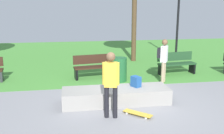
{
  "coord_description": "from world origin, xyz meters",
  "views": [
    {
      "loc": [
        -1.59,
        -7.08,
        2.82
      ],
      "look_at": [
        -0.29,
        0.85,
        0.93
      ],
      "focal_mm": 41.75,
      "sensor_mm": 36.0,
      "label": 1
    }
  ],
  "objects_px": {
    "park_bench_center_lawn": "(94,66)",
    "lamp_post": "(179,5)",
    "concrete_ledge": "(116,96)",
    "pedestrian_with_backpack": "(163,57)",
    "skateboard_by_ledge": "(138,113)",
    "backpack_on_ledge": "(136,82)",
    "park_bench_far_right": "(176,63)",
    "trash_bin": "(119,69)",
    "skater_performing_trick": "(111,80)"
  },
  "relations": [
    {
      "from": "park_bench_center_lawn",
      "to": "pedestrian_with_backpack",
      "type": "xyz_separation_m",
      "value": [
        2.49,
        -1.09,
        0.5
      ]
    },
    {
      "from": "concrete_ledge",
      "to": "park_bench_center_lawn",
      "type": "distance_m",
      "value": 2.95
    },
    {
      "from": "concrete_ledge",
      "to": "trash_bin",
      "type": "height_order",
      "value": "trash_bin"
    },
    {
      "from": "skater_performing_trick",
      "to": "pedestrian_with_backpack",
      "type": "distance_m",
      "value": 3.71
    },
    {
      "from": "skater_performing_trick",
      "to": "concrete_ledge",
      "type": "bearing_deg",
      "value": 72.46
    },
    {
      "from": "concrete_ledge",
      "to": "skater_performing_trick",
      "type": "distance_m",
      "value": 1.3
    },
    {
      "from": "backpack_on_ledge",
      "to": "skater_performing_trick",
      "type": "height_order",
      "value": "skater_performing_trick"
    },
    {
      "from": "concrete_ledge",
      "to": "trash_bin",
      "type": "distance_m",
      "value": 2.35
    },
    {
      "from": "skater_performing_trick",
      "to": "backpack_on_ledge",
      "type": "bearing_deg",
      "value": 49.1
    },
    {
      "from": "skater_performing_trick",
      "to": "park_bench_center_lawn",
      "type": "xyz_separation_m",
      "value": [
        -0.07,
        3.91,
        -0.52
      ]
    },
    {
      "from": "skateboard_by_ledge",
      "to": "pedestrian_with_backpack",
      "type": "height_order",
      "value": "pedestrian_with_backpack"
    },
    {
      "from": "skateboard_by_ledge",
      "to": "park_bench_center_lawn",
      "type": "distance_m",
      "value": 4.02
    },
    {
      "from": "concrete_ledge",
      "to": "park_bench_center_lawn",
      "type": "xyz_separation_m",
      "value": [
        -0.38,
        2.91,
        0.26
      ]
    },
    {
      "from": "skateboard_by_ledge",
      "to": "backpack_on_ledge",
      "type": "bearing_deg",
      "value": 78.48
    },
    {
      "from": "skater_performing_trick",
      "to": "pedestrian_with_backpack",
      "type": "height_order",
      "value": "skater_performing_trick"
    },
    {
      "from": "park_bench_center_lawn",
      "to": "lamp_post",
      "type": "height_order",
      "value": "lamp_post"
    },
    {
      "from": "concrete_ledge",
      "to": "park_bench_far_right",
      "type": "relative_size",
      "value": 1.91
    },
    {
      "from": "trash_bin",
      "to": "park_bench_center_lawn",
      "type": "bearing_deg",
      "value": 144.62
    },
    {
      "from": "park_bench_far_right",
      "to": "park_bench_center_lawn",
      "type": "bearing_deg",
      "value": -179.89
    },
    {
      "from": "park_bench_far_right",
      "to": "concrete_ledge",
      "type": "bearing_deg",
      "value": -136.7
    },
    {
      "from": "backpack_on_ledge",
      "to": "skateboard_by_ledge",
      "type": "xyz_separation_m",
      "value": [
        -0.22,
        -1.09,
        -0.54
      ]
    },
    {
      "from": "lamp_post",
      "to": "trash_bin",
      "type": "bearing_deg",
      "value": -135.66
    },
    {
      "from": "concrete_ledge",
      "to": "backpack_on_ledge",
      "type": "xyz_separation_m",
      "value": [
        0.62,
        0.08,
        0.38
      ]
    },
    {
      "from": "backpack_on_ledge",
      "to": "park_bench_far_right",
      "type": "distance_m",
      "value": 3.77
    },
    {
      "from": "skater_performing_trick",
      "to": "skateboard_by_ledge",
      "type": "relative_size",
      "value": 2.38
    },
    {
      "from": "skater_performing_trick",
      "to": "trash_bin",
      "type": "xyz_separation_m",
      "value": [
        0.83,
        3.27,
        -0.55
      ]
    },
    {
      "from": "park_bench_far_right",
      "to": "pedestrian_with_backpack",
      "type": "relative_size",
      "value": 1.01
    },
    {
      "from": "park_bench_center_lawn",
      "to": "pedestrian_with_backpack",
      "type": "bearing_deg",
      "value": -23.72
    },
    {
      "from": "lamp_post",
      "to": "backpack_on_ledge",
      "type": "bearing_deg",
      "value": -122.37
    },
    {
      "from": "skater_performing_trick",
      "to": "lamp_post",
      "type": "distance_m",
      "value": 8.73
    },
    {
      "from": "skater_performing_trick",
      "to": "trash_bin",
      "type": "distance_m",
      "value": 3.42
    },
    {
      "from": "park_bench_far_right",
      "to": "pedestrian_with_backpack",
      "type": "bearing_deg",
      "value": -132.14
    },
    {
      "from": "concrete_ledge",
      "to": "pedestrian_with_backpack",
      "type": "distance_m",
      "value": 2.88
    },
    {
      "from": "park_bench_center_lawn",
      "to": "lamp_post",
      "type": "distance_m",
      "value": 6.24
    },
    {
      "from": "skater_performing_trick",
      "to": "park_bench_far_right",
      "type": "xyz_separation_m",
      "value": [
        3.41,
        3.92,
        -0.52
      ]
    },
    {
      "from": "concrete_ledge",
      "to": "skater_performing_trick",
      "type": "relative_size",
      "value": 1.83
    },
    {
      "from": "park_bench_center_lawn",
      "to": "lamp_post",
      "type": "bearing_deg",
      "value": 33.48
    },
    {
      "from": "concrete_ledge",
      "to": "park_bench_center_lawn",
      "type": "height_order",
      "value": "park_bench_center_lawn"
    },
    {
      "from": "trash_bin",
      "to": "lamp_post",
      "type": "bearing_deg",
      "value": 44.34
    },
    {
      "from": "concrete_ledge",
      "to": "skater_performing_trick",
      "type": "xyz_separation_m",
      "value": [
        -0.31,
        -0.99,
        0.78
      ]
    },
    {
      "from": "skateboard_by_ledge",
      "to": "park_bench_far_right",
      "type": "relative_size",
      "value": 0.44
    },
    {
      "from": "skateboard_by_ledge",
      "to": "park_bench_center_lawn",
      "type": "height_order",
      "value": "park_bench_center_lawn"
    },
    {
      "from": "skateboard_by_ledge",
      "to": "park_bench_far_right",
      "type": "height_order",
      "value": "park_bench_far_right"
    },
    {
      "from": "concrete_ledge",
      "to": "skateboard_by_ledge",
      "type": "xyz_separation_m",
      "value": [
        0.4,
        -1.0,
        -0.16
      ]
    },
    {
      "from": "lamp_post",
      "to": "trash_bin",
      "type": "xyz_separation_m",
      "value": [
        -3.91,
        -3.82,
        -2.41
      ]
    },
    {
      "from": "concrete_ledge",
      "to": "backpack_on_ledge",
      "type": "height_order",
      "value": "backpack_on_ledge"
    },
    {
      "from": "skateboard_by_ledge",
      "to": "park_bench_center_lawn",
      "type": "bearing_deg",
      "value": 101.24
    },
    {
      "from": "concrete_ledge",
      "to": "skateboard_by_ledge",
      "type": "distance_m",
      "value": 1.09
    },
    {
      "from": "concrete_ledge",
      "to": "pedestrian_with_backpack",
      "type": "height_order",
      "value": "pedestrian_with_backpack"
    },
    {
      "from": "backpack_on_ledge",
      "to": "skateboard_by_ledge",
      "type": "height_order",
      "value": "backpack_on_ledge"
    }
  ]
}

